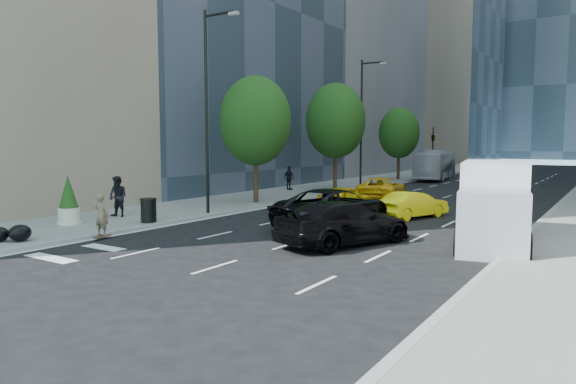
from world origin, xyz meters
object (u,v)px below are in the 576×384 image
Objects in this scene: skateboarder at (102,218)px; box_truck at (494,203)px; black_sedan_lincoln at (334,208)px; city_bus at (435,165)px; planter_shrub at (68,201)px; black_sedan_mercedes at (344,223)px; trash_can at (149,211)px.

box_truck reaches higher than skateboarder.
city_bus reaches higher than black_sedan_lincoln.
planter_shrub is at bearing -169.81° from box_truck.
planter_shrub reaches higher than black_sedan_mercedes.
black_sedan_mercedes is at bearing 6.01° from trash_can.
black_sedan_mercedes is 5.35× the size of trash_can.
skateboarder is 3.36m from trash_can.
black_sedan_lincoln is at bearing -88.58° from city_bus.
black_sedan_lincoln is at bearing -143.05° from skateboarder.
box_truck reaches higher than black_sedan_lincoln.
city_bus reaches higher than black_sedan_mercedes.
skateboarder is 9.57m from black_sedan_lincoln.
black_sedan_mercedes is 5.53m from box_truck.
skateboarder is 0.27× the size of black_sedan_lincoln.
black_sedan_mercedes is (2.13, -3.19, -0.05)m from black_sedan_lincoln.
city_bus is at bearing 83.46° from planter_shrub.
black_sedan_mercedes is at bearing -86.05° from city_bus.
black_sedan_mercedes reaches higher than trash_can.
box_truck is 6.38× the size of trash_can.
skateboarder is at bearing 55.12° from black_sedan_lincoln.
box_truck reaches higher than trash_can.
trash_can is (-1.00, 3.21, -0.16)m from skateboarder.
skateboarder is 0.76× the size of planter_shrub.
black_sedan_lincoln is at bearing 168.26° from box_truck.
trash_can is at bearing 26.47° from black_sedan_mercedes.
planter_shrub reaches higher than black_sedan_lincoln.
black_sedan_mercedes is at bearing -166.53° from skateboarder.
city_bus is at bearing -57.47° from black_sedan_mercedes.
black_sedan_lincoln is 11.58m from planter_shrub.
city_bus is 1.63× the size of box_truck.
black_sedan_lincoln is 2.86× the size of planter_shrub.
planter_shrub is at bearing -138.92° from trash_can.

